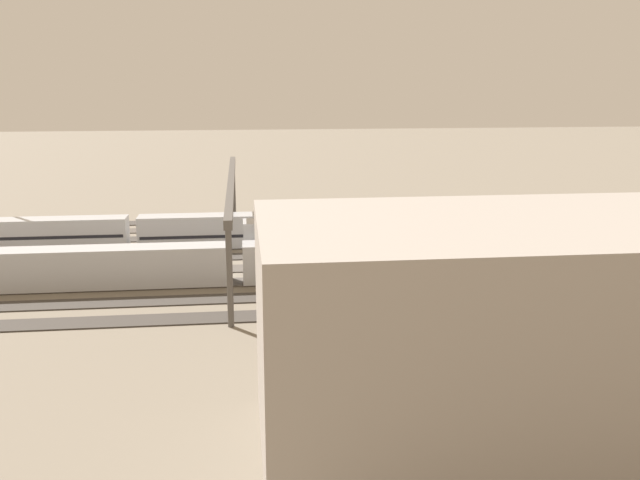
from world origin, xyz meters
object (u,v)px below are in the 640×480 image
train_on_track_5 (463,239)px  signal_gantry (231,188)px  train_on_track_3 (339,228)px  train_on_track_6 (237,263)px

train_on_track_5 → signal_gantry: bearing=-11.4°
train_on_track_3 → signal_gantry: 14.77m
train_on_track_6 → signal_gantry: signal_gantry is taller
train_on_track_6 → signal_gantry: bearing=-87.4°
train_on_track_5 → train_on_track_6: train_on_track_5 is taller
train_on_track_3 → train_on_track_6: 19.32m
train_on_track_5 → signal_gantry: 25.78m
train_on_track_5 → train_on_track_6: size_ratio=0.49×
train_on_track_6 → train_on_track_5: bearing=-168.4°
train_on_track_3 → train_on_track_6: size_ratio=1.00×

